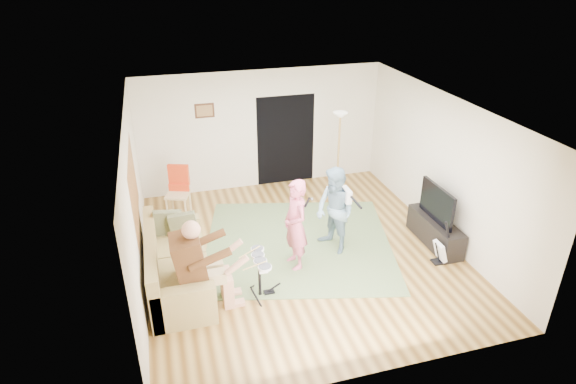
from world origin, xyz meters
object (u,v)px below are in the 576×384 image
(singer, at_px, (296,225))
(television, at_px, (437,203))
(guitarist, at_px, (335,211))
(torchiere_lamp, at_px, (339,140))
(guitar_spare, at_px, (440,251))
(sofa, at_px, (173,269))
(drum_kit, at_px, (260,278))
(tv_cabinet, at_px, (435,231))
(dining_chair, at_px, (178,198))

(singer, relative_size, television, 1.60)
(guitarist, xyz_separation_m, torchiere_lamp, (0.86, 2.06, 0.52))
(guitar_spare, bearing_deg, torchiere_lamp, 105.00)
(singer, bearing_deg, sofa, -98.00)
(drum_kit, height_order, tv_cabinet, drum_kit)
(torchiere_lamp, bearing_deg, singer, -125.44)
(torchiere_lamp, relative_size, tv_cabinet, 1.38)
(singer, xyz_separation_m, guitarist, (0.82, 0.30, -0.01))
(singer, bearing_deg, guitar_spare, 68.35)
(sofa, relative_size, television, 2.26)
(guitar_spare, xyz_separation_m, tv_cabinet, (0.25, 0.59, 0.01))
(guitar_spare, xyz_separation_m, dining_chair, (-4.28, 3.05, 0.14))
(guitarist, bearing_deg, drum_kit, -79.44)
(sofa, xyz_separation_m, singer, (2.08, -0.01, 0.51))
(drum_kit, bearing_deg, dining_chair, 108.50)
(drum_kit, xyz_separation_m, tv_cabinet, (3.50, 0.62, -0.07))
(drum_kit, height_order, torchiere_lamp, torchiere_lamp)
(drum_kit, relative_size, guitar_spare, 0.89)
(sofa, xyz_separation_m, guitar_spare, (4.55, -0.62, -0.07))
(guitarist, xyz_separation_m, dining_chair, (-2.63, 2.14, -0.43))
(sofa, bearing_deg, drum_kit, -26.52)
(guitarist, bearing_deg, singer, -89.91)
(sofa, relative_size, dining_chair, 2.19)
(guitarist, xyz_separation_m, television, (1.85, -0.32, 0.04))
(drum_kit, height_order, guitarist, guitarist)
(dining_chair, bearing_deg, torchiere_lamp, 18.31)
(singer, bearing_deg, television, 81.87)
(singer, height_order, guitar_spare, singer)
(drum_kit, distance_m, guitarist, 1.91)
(sofa, xyz_separation_m, dining_chair, (0.27, 2.42, 0.07))
(sofa, relative_size, torchiere_lamp, 1.19)
(singer, distance_m, guitarist, 0.87)
(singer, xyz_separation_m, torchiere_lamp, (1.68, 2.36, 0.51))
(dining_chair, height_order, television, television)
(guitar_spare, distance_m, dining_chair, 5.26)
(tv_cabinet, bearing_deg, drum_kit, -169.97)
(guitar_spare, bearing_deg, tv_cabinet, 67.20)
(tv_cabinet, bearing_deg, guitarist, 170.53)
(drum_kit, xyz_separation_m, torchiere_lamp, (2.45, 3.00, 1.01))
(guitarist, bearing_deg, tv_cabinet, 60.72)
(singer, distance_m, dining_chair, 3.06)
(sofa, height_order, drum_kit, sofa)
(guitarist, relative_size, television, 1.59)
(torchiere_lamp, bearing_deg, guitarist, -112.56)
(singer, bearing_deg, drum_kit, -58.27)
(drum_kit, relative_size, dining_chair, 0.70)
(singer, xyz_separation_m, dining_chair, (-1.81, 2.44, -0.44))
(drum_kit, xyz_separation_m, singer, (0.78, 0.64, 0.49))
(drum_kit, height_order, dining_chair, dining_chair)
(sofa, distance_m, television, 4.78)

